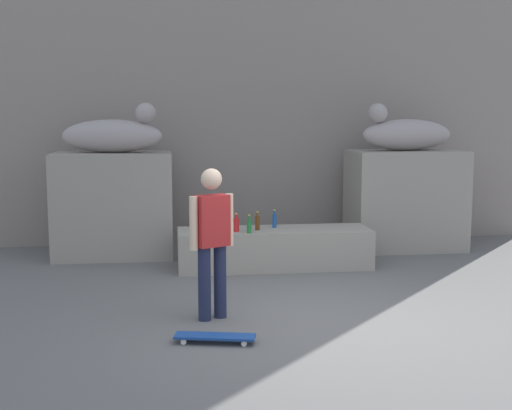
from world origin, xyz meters
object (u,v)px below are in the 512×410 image
(statue_reclining_left, at_px, (114,135))
(bottle_brown, at_px, (257,223))
(skateboard, at_px, (215,337))
(bottle_green, at_px, (249,226))
(bottle_red, at_px, (236,224))
(statue_reclining_right, at_px, (405,133))
(skater, at_px, (212,237))
(bottle_blue, at_px, (274,220))

(statue_reclining_left, height_order, bottle_brown, statue_reclining_left)
(skateboard, relative_size, bottle_green, 3.13)
(skateboard, xyz_separation_m, bottle_red, (0.52, 3.09, 0.62))
(statue_reclining_right, bearing_deg, bottle_green, 17.49)
(skater, height_order, bottle_green, skater)
(statue_reclining_right, xyz_separation_m, bottle_green, (-2.77, -1.44, -1.25))
(bottle_brown, bearing_deg, skateboard, -104.80)
(statue_reclining_right, height_order, bottle_blue, statue_reclining_right)
(statue_reclining_right, relative_size, bottle_brown, 6.14)
(statue_reclining_right, distance_m, bottle_green, 3.37)
(bottle_blue, bearing_deg, bottle_red, -156.17)
(bottle_blue, height_order, bottle_brown, bottle_brown)
(bottle_brown, bearing_deg, bottle_blue, 31.87)
(bottle_red, xyz_separation_m, bottle_brown, (0.32, 0.09, 0.00))
(skateboard, bearing_deg, bottle_green, -90.62)
(bottle_blue, bearing_deg, bottle_brown, -148.13)
(bottle_blue, relative_size, bottle_green, 1.03)
(bottle_green, relative_size, bottle_brown, 0.97)
(bottle_blue, height_order, bottle_green, bottle_blue)
(bottle_green, height_order, bottle_red, bottle_red)
(statue_reclining_left, relative_size, bottle_red, 6.37)
(skater, xyz_separation_m, bottle_brown, (0.81, 2.37, -0.24))
(skater, relative_size, bottle_green, 6.35)
(skateboard, bearing_deg, statue_reclining_right, -115.70)
(skateboard, height_order, bottle_green, bottle_green)
(bottle_blue, bearing_deg, skater, -113.16)
(statue_reclining_left, xyz_separation_m, bottle_blue, (2.39, -1.03, -1.25))
(bottle_red, distance_m, bottle_brown, 0.33)
(skater, relative_size, bottle_brown, 6.13)
(bottle_blue, height_order, bottle_red, bottle_blue)
(statue_reclining_right, bearing_deg, statue_reclining_left, -9.96)
(statue_reclining_left, height_order, bottle_blue, statue_reclining_left)
(bottle_green, bearing_deg, bottle_red, 138.59)
(skateboard, bearing_deg, bottle_red, -87.01)
(skateboard, relative_size, bottle_red, 3.12)
(statue_reclining_left, height_order, bottle_red, statue_reclining_left)
(skater, bearing_deg, skateboard, 61.07)
(bottle_blue, bearing_deg, bottle_green, -136.07)
(skateboard, height_order, bottle_blue, bottle_blue)
(skater, distance_m, bottle_red, 2.35)
(bottle_blue, distance_m, bottle_red, 0.65)
(statue_reclining_right, distance_m, bottle_blue, 2.85)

